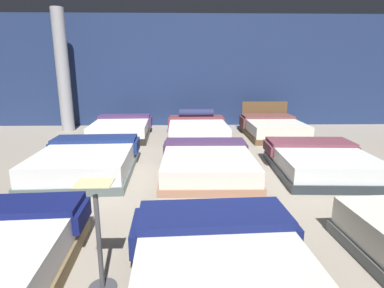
{
  "coord_description": "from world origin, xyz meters",
  "views": [
    {
      "loc": [
        -0.36,
        -4.83,
        1.81
      ],
      "look_at": [
        -0.23,
        0.22,
        0.57
      ],
      "focal_mm": 28.49,
      "sensor_mm": 36.0,
      "label": 1
    }
  ],
  "objects_px": {
    "bed_6": "(121,129)",
    "bed_8": "(273,128)",
    "support_pillar": "(63,72)",
    "bed_1": "(223,272)",
    "bed_3": "(87,161)",
    "price_sign": "(100,250)",
    "bed_5": "(320,161)",
    "bed_4": "(207,163)",
    "bed_7": "(198,129)"
  },
  "relations": [
    {
      "from": "bed_3",
      "to": "bed_6",
      "type": "xyz_separation_m",
      "value": [
        0.02,
        2.99,
        -0.0
      ]
    },
    {
      "from": "bed_1",
      "to": "price_sign",
      "type": "relative_size",
      "value": 2.11
    },
    {
      "from": "bed_8",
      "to": "bed_7",
      "type": "bearing_deg",
      "value": -179.63
    },
    {
      "from": "bed_1",
      "to": "bed_3",
      "type": "height_order",
      "value": "bed_3"
    },
    {
      "from": "bed_4",
      "to": "bed_3",
      "type": "bearing_deg",
      "value": 178.44
    },
    {
      "from": "support_pillar",
      "to": "bed_1",
      "type": "bearing_deg",
      "value": -61.45
    },
    {
      "from": "bed_4",
      "to": "price_sign",
      "type": "height_order",
      "value": "price_sign"
    },
    {
      "from": "bed_3",
      "to": "price_sign",
      "type": "xyz_separation_m",
      "value": [
        1.05,
        -3.03,
        0.14
      ]
    },
    {
      "from": "bed_7",
      "to": "bed_8",
      "type": "distance_m",
      "value": 2.09
    },
    {
      "from": "bed_7",
      "to": "support_pillar",
      "type": "height_order",
      "value": "support_pillar"
    },
    {
      "from": "bed_3",
      "to": "support_pillar",
      "type": "distance_m",
      "value": 4.6
    },
    {
      "from": "bed_1",
      "to": "bed_6",
      "type": "bearing_deg",
      "value": 105.8
    },
    {
      "from": "bed_4",
      "to": "bed_6",
      "type": "bearing_deg",
      "value": 125.45
    },
    {
      "from": "bed_5",
      "to": "bed_7",
      "type": "relative_size",
      "value": 0.96
    },
    {
      "from": "bed_7",
      "to": "support_pillar",
      "type": "distance_m",
      "value": 4.29
    },
    {
      "from": "bed_4",
      "to": "support_pillar",
      "type": "distance_m",
      "value": 5.85
    },
    {
      "from": "bed_5",
      "to": "bed_8",
      "type": "xyz_separation_m",
      "value": [
        0.03,
        3.11,
        0.03
      ]
    },
    {
      "from": "bed_7",
      "to": "bed_4",
      "type": "bearing_deg",
      "value": -90.12
    },
    {
      "from": "bed_1",
      "to": "bed_8",
      "type": "xyz_separation_m",
      "value": [
        2.15,
        6.12,
        0.04
      ]
    },
    {
      "from": "bed_6",
      "to": "bed_3",
      "type": "bearing_deg",
      "value": -93.04
    },
    {
      "from": "price_sign",
      "to": "bed_1",
      "type": "bearing_deg",
      "value": -4.27
    },
    {
      "from": "bed_3",
      "to": "bed_8",
      "type": "height_order",
      "value": "bed_8"
    },
    {
      "from": "bed_6",
      "to": "bed_8",
      "type": "bearing_deg",
      "value": -2.42
    },
    {
      "from": "bed_4",
      "to": "bed_7",
      "type": "bearing_deg",
      "value": 91.48
    },
    {
      "from": "bed_8",
      "to": "price_sign",
      "type": "relative_size",
      "value": 2.2
    },
    {
      "from": "bed_3",
      "to": "support_pillar",
      "type": "bearing_deg",
      "value": 111.92
    },
    {
      "from": "bed_5",
      "to": "bed_7",
      "type": "distance_m",
      "value": 3.73
    },
    {
      "from": "bed_4",
      "to": "bed_7",
      "type": "distance_m",
      "value": 3.09
    },
    {
      "from": "bed_8",
      "to": "support_pillar",
      "type": "relative_size",
      "value": 0.6
    },
    {
      "from": "bed_5",
      "to": "support_pillar",
      "type": "distance_m",
      "value": 7.37
    },
    {
      "from": "price_sign",
      "to": "bed_8",
      "type": "bearing_deg",
      "value": 62.37
    },
    {
      "from": "bed_5",
      "to": "bed_6",
      "type": "distance_m",
      "value": 5.18
    },
    {
      "from": "bed_1",
      "to": "price_sign",
      "type": "distance_m",
      "value": 1.03
    },
    {
      "from": "bed_7",
      "to": "bed_6",
      "type": "bearing_deg",
      "value": 179.42
    },
    {
      "from": "bed_1",
      "to": "price_sign",
      "type": "height_order",
      "value": "price_sign"
    },
    {
      "from": "bed_1",
      "to": "bed_5",
      "type": "xyz_separation_m",
      "value": [
        2.12,
        3.01,
        0.01
      ]
    },
    {
      "from": "bed_6",
      "to": "support_pillar",
      "type": "relative_size",
      "value": 0.61
    },
    {
      "from": "bed_6",
      "to": "bed_7",
      "type": "relative_size",
      "value": 0.99
    },
    {
      "from": "bed_7",
      "to": "bed_8",
      "type": "bearing_deg",
      "value": -0.63
    },
    {
      "from": "bed_7",
      "to": "price_sign",
      "type": "distance_m",
      "value": 6.13
    },
    {
      "from": "bed_3",
      "to": "bed_8",
      "type": "distance_m",
      "value": 5.17
    },
    {
      "from": "bed_1",
      "to": "bed_7",
      "type": "xyz_separation_m",
      "value": [
        0.06,
        6.11,
        0.02
      ]
    },
    {
      "from": "bed_4",
      "to": "bed_5",
      "type": "relative_size",
      "value": 1.03
    },
    {
      "from": "bed_1",
      "to": "bed_4",
      "type": "relative_size",
      "value": 0.95
    },
    {
      "from": "bed_8",
      "to": "bed_5",
      "type": "bearing_deg",
      "value": -90.35
    },
    {
      "from": "bed_1",
      "to": "bed_3",
      "type": "xyz_separation_m",
      "value": [
        -2.06,
        3.11,
        0.03
      ]
    },
    {
      "from": "bed_8",
      "to": "bed_3",
      "type": "bearing_deg",
      "value": -144.25
    },
    {
      "from": "bed_5",
      "to": "price_sign",
      "type": "relative_size",
      "value": 2.14
    },
    {
      "from": "bed_6",
      "to": "price_sign",
      "type": "height_order",
      "value": "price_sign"
    },
    {
      "from": "bed_4",
      "to": "bed_5",
      "type": "xyz_separation_m",
      "value": [
        2.03,
        -0.01,
        0.01
      ]
    }
  ]
}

